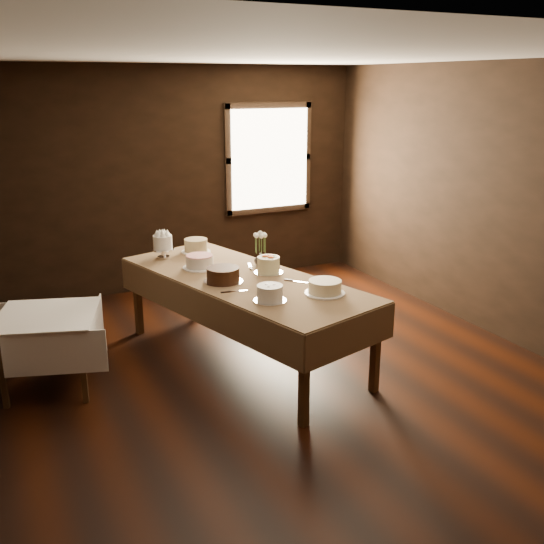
% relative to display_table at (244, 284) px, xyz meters
% --- Properties ---
extents(floor, '(5.00, 6.00, 0.01)m').
position_rel_display_table_xyz_m(floor, '(0.15, -0.49, -0.77)').
color(floor, black).
rests_on(floor, ground).
extents(ceiling, '(5.00, 6.00, 0.01)m').
position_rel_display_table_xyz_m(ceiling, '(0.15, -0.49, 2.03)').
color(ceiling, beige).
rests_on(ceiling, wall_back).
extents(wall_back, '(5.00, 0.02, 2.80)m').
position_rel_display_table_xyz_m(wall_back, '(0.15, 2.51, 0.63)').
color(wall_back, black).
rests_on(wall_back, ground).
extents(wall_right, '(0.02, 6.00, 2.80)m').
position_rel_display_table_xyz_m(wall_right, '(2.65, -0.49, 0.63)').
color(wall_right, black).
rests_on(wall_right, ground).
extents(window, '(1.10, 0.05, 1.30)m').
position_rel_display_table_xyz_m(window, '(1.45, 2.45, 0.83)').
color(window, '#FFEABF').
rests_on(window, wall_back).
extents(display_table, '(1.74, 2.88, 0.84)m').
position_rel_display_table_xyz_m(display_table, '(0.00, 0.00, 0.00)').
color(display_table, '#3E2815').
rests_on(display_table, ground).
extents(side_table, '(1.03, 1.03, 0.69)m').
position_rel_display_table_xyz_m(side_table, '(-1.75, 0.21, -0.16)').
color(side_table, '#3E2815').
rests_on(side_table, ground).
extents(cake_meringue, '(0.23, 0.23, 0.25)m').
position_rel_display_table_xyz_m(cake_meringue, '(-0.48, 0.98, 0.18)').
color(cake_meringue, silver).
rests_on(cake_meringue, display_table).
extents(cake_speckled, '(0.32, 0.32, 0.15)m').
position_rel_display_table_xyz_m(cake_speckled, '(-0.10, 1.05, 0.13)').
color(cake_speckled, white).
rests_on(cake_speckled, display_table).
extents(cake_lattice, '(0.36, 0.36, 0.12)m').
position_rel_display_table_xyz_m(cake_lattice, '(-0.27, 0.46, 0.12)').
color(cake_lattice, white).
rests_on(cake_lattice, display_table).
extents(cake_chocolate, '(0.36, 0.36, 0.14)m').
position_rel_display_table_xyz_m(cake_chocolate, '(-0.23, -0.06, 0.13)').
color(cake_chocolate, silver).
rests_on(cake_chocolate, display_table).
extents(cake_flowers, '(0.29, 0.29, 0.16)m').
position_rel_display_table_xyz_m(cake_flowers, '(0.27, 0.02, 0.14)').
color(cake_flowers, silver).
rests_on(cake_flowers, display_table).
extents(cake_swirl, '(0.30, 0.30, 0.14)m').
position_rel_display_table_xyz_m(cake_swirl, '(-0.07, -0.71, 0.13)').
color(cake_swirl, silver).
rests_on(cake_swirl, display_table).
extents(cake_cream, '(0.40, 0.40, 0.12)m').
position_rel_display_table_xyz_m(cake_cream, '(0.44, -0.74, 0.12)').
color(cake_cream, white).
rests_on(cake_cream, display_table).
extents(cake_server_a, '(0.22, 0.14, 0.01)m').
position_rel_display_table_xyz_m(cake_server_a, '(0.14, -0.33, 0.07)').
color(cake_server_a, silver).
rests_on(cake_server_a, display_table).
extents(cake_server_b, '(0.18, 0.20, 0.01)m').
position_rel_display_table_xyz_m(cake_server_b, '(0.41, -0.37, 0.07)').
color(cake_server_b, silver).
rests_on(cake_server_b, display_table).
extents(cake_server_c, '(0.10, 0.24, 0.01)m').
position_rel_display_table_xyz_m(cake_server_c, '(-0.18, 0.33, 0.07)').
color(cake_server_c, silver).
rests_on(cake_server_c, display_table).
extents(cake_server_d, '(0.10, 0.24, 0.01)m').
position_rel_display_table_xyz_m(cake_server_d, '(0.21, 0.33, 0.07)').
color(cake_server_d, silver).
rests_on(cake_server_d, display_table).
extents(cake_server_e, '(0.24, 0.06, 0.01)m').
position_rel_display_table_xyz_m(cake_server_e, '(-0.20, -0.35, 0.07)').
color(cake_server_e, silver).
rests_on(cake_server_e, display_table).
extents(flower_vase, '(0.14, 0.14, 0.13)m').
position_rel_display_table_xyz_m(flower_vase, '(0.31, 0.29, 0.13)').
color(flower_vase, '#2D2823').
rests_on(flower_vase, display_table).
extents(flower_bouquet, '(0.14, 0.14, 0.20)m').
position_rel_display_table_xyz_m(flower_bouquet, '(0.31, 0.29, 0.31)').
color(flower_bouquet, white).
rests_on(flower_bouquet, flower_vase).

